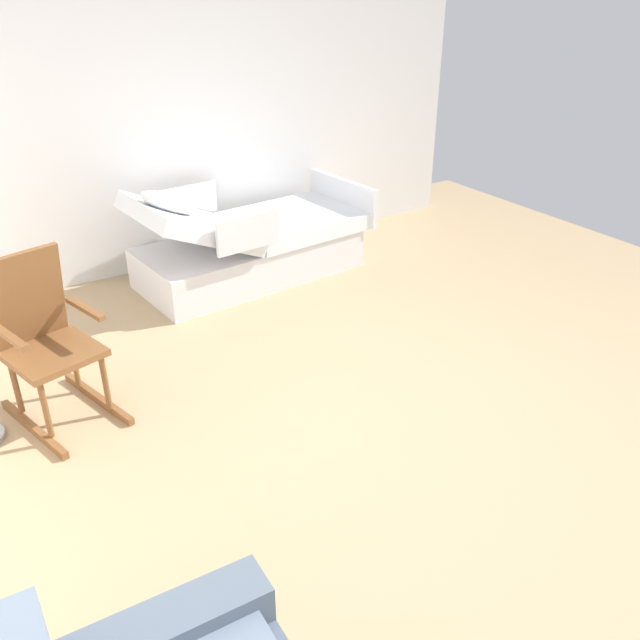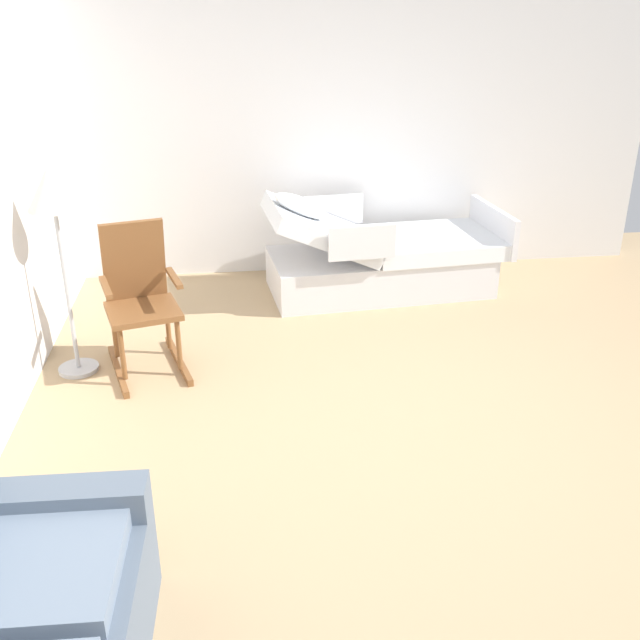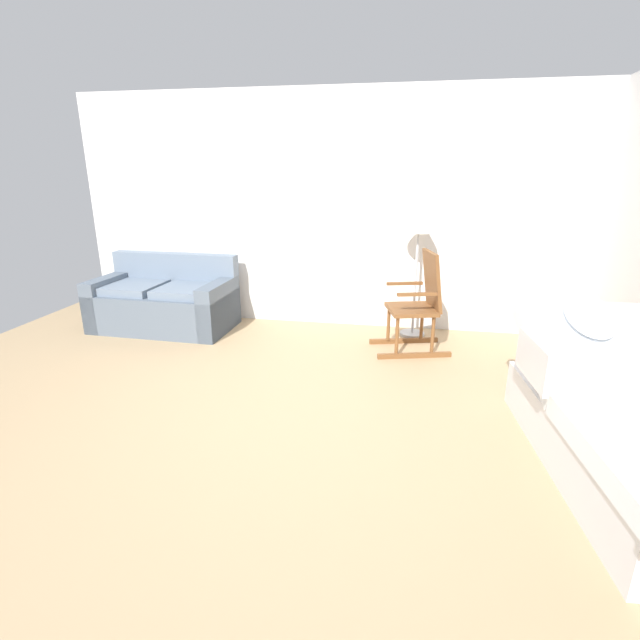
% 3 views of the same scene
% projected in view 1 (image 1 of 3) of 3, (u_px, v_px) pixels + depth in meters
% --- Properties ---
extents(ground_plane, '(7.38, 7.38, 0.00)m').
position_uv_depth(ground_plane, '(405.00, 401.00, 4.25)').
color(ground_plane, tan).
extents(side_wall, '(0.10, 5.48, 2.70)m').
position_uv_depth(side_wall, '(201.00, 111.00, 5.86)').
color(side_wall, white).
rests_on(side_wall, ground).
extents(hospital_bed, '(1.15, 2.17, 0.99)m').
position_uv_depth(hospital_bed, '(249.00, 245.00, 5.86)').
color(hospital_bed, silver).
rests_on(hospital_bed, ground).
extents(rocking_chair, '(0.86, 0.66, 1.05)m').
position_uv_depth(rocking_chair, '(46.00, 342.00, 3.92)').
color(rocking_chair, brown).
rests_on(rocking_chair, ground).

